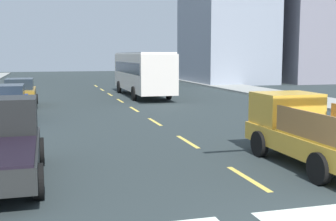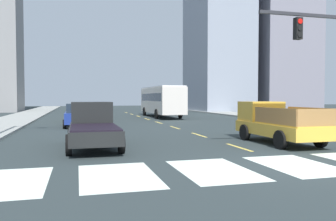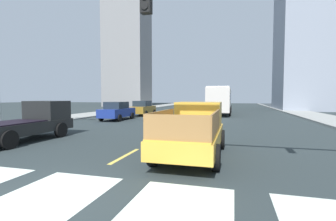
% 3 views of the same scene
% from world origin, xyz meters
% --- Properties ---
extents(sidewalk_right, '(3.99, 110.00, 0.15)m').
position_xyz_m(sidewalk_right, '(12.49, 18.00, 0.07)').
color(sidewalk_right, gray).
rests_on(sidewalk_right, ground).
extents(lane_dash_0, '(0.16, 2.40, 0.01)m').
position_xyz_m(lane_dash_0, '(0.00, 4.00, 0.00)').
color(lane_dash_0, '#E2C24D').
rests_on(lane_dash_0, ground).
extents(lane_dash_1, '(0.16, 2.40, 0.01)m').
position_xyz_m(lane_dash_1, '(0.00, 9.00, 0.00)').
color(lane_dash_1, '#E2C24D').
rests_on(lane_dash_1, ground).
extents(lane_dash_2, '(0.16, 2.40, 0.01)m').
position_xyz_m(lane_dash_2, '(0.00, 14.00, 0.00)').
color(lane_dash_2, '#E2C24D').
rests_on(lane_dash_2, ground).
extents(lane_dash_3, '(0.16, 2.40, 0.01)m').
position_xyz_m(lane_dash_3, '(0.00, 19.00, 0.00)').
color(lane_dash_3, '#E2C24D').
rests_on(lane_dash_3, ground).
extents(lane_dash_4, '(0.16, 2.40, 0.01)m').
position_xyz_m(lane_dash_4, '(0.00, 24.00, 0.00)').
color(lane_dash_4, '#E2C24D').
rests_on(lane_dash_4, ground).
extents(lane_dash_5, '(0.16, 2.40, 0.01)m').
position_xyz_m(lane_dash_5, '(0.00, 29.00, 0.00)').
color(lane_dash_5, '#E2C24D').
rests_on(lane_dash_5, ground).
extents(lane_dash_6, '(0.16, 2.40, 0.01)m').
position_xyz_m(lane_dash_6, '(0.00, 34.00, 0.00)').
color(lane_dash_6, '#E2C24D').
rests_on(lane_dash_6, ground).
extents(lane_dash_7, '(0.16, 2.40, 0.01)m').
position_xyz_m(lane_dash_7, '(0.00, 39.00, 0.00)').
color(lane_dash_7, '#E2C24D').
rests_on(lane_dash_7, ground).
extents(pickup_stakebed, '(2.18, 5.20, 1.96)m').
position_xyz_m(pickup_stakebed, '(2.41, 5.05, 0.94)').
color(pickup_stakebed, gold).
rests_on(pickup_stakebed, ground).
extents(city_bus, '(2.72, 10.80, 3.32)m').
position_xyz_m(city_bus, '(2.18, 26.77, 1.95)').
color(city_bus, silver).
rests_on(city_bus, ground).
extents(sedan_mid, '(2.02, 4.40, 1.72)m').
position_xyz_m(sedan_mid, '(-6.74, 16.45, 0.86)').
color(sedan_mid, navy).
rests_on(sedan_mid, ground).
extents(sedan_far, '(2.02, 4.40, 1.72)m').
position_xyz_m(sedan_far, '(-6.45, 22.27, 0.86)').
color(sedan_far, olive).
rests_on(sedan_far, ground).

